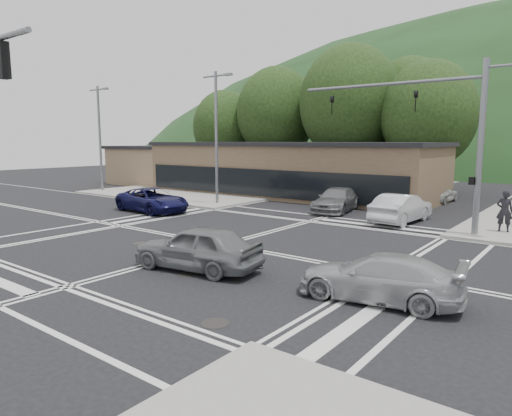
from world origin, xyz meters
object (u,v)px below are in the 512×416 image
Objects in this scene: car_blue_west at (152,200)px; car_northbound at (337,200)px; car_silver_east at (379,277)px; car_grey_center at (197,247)px; pedestrian at (505,211)px; car_queue_a at (401,208)px; car_queue_b at (439,193)px.

car_northbound is (9.11, 7.13, -0.01)m from car_blue_west.
car_blue_west is 18.85m from car_silver_east.
car_northbound is at bearing -179.93° from car_grey_center.
car_blue_west is at bearing 9.62° from pedestrian.
car_queue_a is (-3.87, 12.41, 0.14)m from car_silver_east.
car_blue_west is 11.57m from car_northbound.
car_northbound reaches higher than car_silver_east.
car_northbound is (-2.33, 14.72, -0.05)m from car_grey_center.
car_queue_b is 0.81× the size of car_northbound.
car_grey_center is at bearing -117.43° from car_blue_west.
car_northbound is at bearing -45.84° from car_blue_west.
car_queue_a is 0.95× the size of car_northbound.
pedestrian reaches higher than car_silver_east.
car_queue_b is (1.57, 23.06, -0.08)m from car_grey_center.
car_queue_b is at bearing -82.54° from car_queue_a.
car_queue_b is 2.08× the size of pedestrian.
car_blue_west is 1.18× the size of car_silver_east.
car_blue_west is at bearing -151.13° from car_northbound.
car_grey_center is (11.44, -7.59, 0.04)m from car_blue_west.
car_northbound is 2.56× the size of pedestrian.
car_grey_center is 6.23m from car_silver_east.
pedestrian is (7.31, 13.06, 0.36)m from car_grey_center.
car_queue_b is (-4.61, 22.20, 0.04)m from car_silver_east.
car_silver_east is at bearing -67.64° from car_northbound.
car_grey_center reaches higher than car_blue_west.
car_northbound is at bearing 67.38° from car_queue_b.
car_queue_a is at bearing 161.23° from car_grey_center.
car_queue_b is at bearing -176.41° from car_silver_east.
car_grey_center is at bearing 83.32° from car_queue_a.
car_queue_a is at bearing -8.98° from pedestrian.
car_silver_east is 1.10× the size of car_queue_b.
car_silver_east is at bearing 78.00° from pedestrian.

